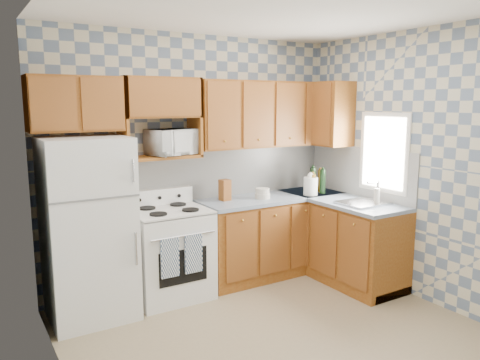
# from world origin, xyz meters

# --- Properties ---
(floor) EXTENTS (3.40, 3.40, 0.00)m
(floor) POSITION_xyz_m (0.00, 0.00, 0.00)
(floor) COLOR #867458
(floor) RESTS_ON ground
(back_wall) EXTENTS (3.40, 0.02, 2.70)m
(back_wall) POSITION_xyz_m (0.00, 1.60, 1.35)
(back_wall) COLOR slate
(back_wall) RESTS_ON ground
(right_wall) EXTENTS (0.02, 3.20, 2.70)m
(right_wall) POSITION_xyz_m (1.70, 0.00, 1.35)
(right_wall) COLOR slate
(right_wall) RESTS_ON ground
(backsplash_back) EXTENTS (2.60, 0.02, 0.56)m
(backsplash_back) POSITION_xyz_m (0.40, 1.59, 1.20)
(backsplash_back) COLOR silver
(backsplash_back) RESTS_ON back_wall
(backsplash_right) EXTENTS (0.02, 1.60, 0.56)m
(backsplash_right) POSITION_xyz_m (1.69, 0.80, 1.20)
(backsplash_right) COLOR silver
(backsplash_right) RESTS_ON right_wall
(refrigerator) EXTENTS (0.75, 0.70, 1.68)m
(refrigerator) POSITION_xyz_m (-1.27, 1.25, 0.84)
(refrigerator) COLOR white
(refrigerator) RESTS_ON floor
(stove_body) EXTENTS (0.76, 0.65, 0.90)m
(stove_body) POSITION_xyz_m (-0.47, 1.28, 0.45)
(stove_body) COLOR white
(stove_body) RESTS_ON floor
(cooktop) EXTENTS (0.76, 0.65, 0.02)m
(cooktop) POSITION_xyz_m (-0.47, 1.28, 0.91)
(cooktop) COLOR silver
(cooktop) RESTS_ON stove_body
(backguard) EXTENTS (0.76, 0.08, 0.17)m
(backguard) POSITION_xyz_m (-0.47, 1.55, 1.00)
(backguard) COLOR white
(backguard) RESTS_ON cooktop
(dish_towel_left) EXTENTS (0.18, 0.02, 0.38)m
(dish_towel_left) POSITION_xyz_m (-0.61, 0.93, 0.54)
(dish_towel_left) COLOR navy
(dish_towel_left) RESTS_ON stove_body
(dish_towel_right) EXTENTS (0.18, 0.02, 0.38)m
(dish_towel_right) POSITION_xyz_m (-0.37, 0.93, 0.54)
(dish_towel_right) COLOR navy
(dish_towel_right) RESTS_ON stove_body
(base_cabinets_back) EXTENTS (1.75, 0.60, 0.88)m
(base_cabinets_back) POSITION_xyz_m (0.82, 1.30, 0.44)
(base_cabinets_back) COLOR #74350E
(base_cabinets_back) RESTS_ON floor
(base_cabinets_right) EXTENTS (0.60, 1.60, 0.88)m
(base_cabinets_right) POSITION_xyz_m (1.40, 0.80, 0.44)
(base_cabinets_right) COLOR #74350E
(base_cabinets_right) RESTS_ON floor
(countertop_back) EXTENTS (1.77, 0.63, 0.04)m
(countertop_back) POSITION_xyz_m (0.82, 1.30, 0.90)
(countertop_back) COLOR gray
(countertop_back) RESTS_ON base_cabinets_back
(countertop_right) EXTENTS (0.63, 1.60, 0.04)m
(countertop_right) POSITION_xyz_m (1.40, 0.80, 0.90)
(countertop_right) COLOR gray
(countertop_right) RESTS_ON base_cabinets_right
(upper_cabinets_back) EXTENTS (1.75, 0.33, 0.74)m
(upper_cabinets_back) POSITION_xyz_m (0.82, 1.44, 1.85)
(upper_cabinets_back) COLOR #74350E
(upper_cabinets_back) RESTS_ON back_wall
(upper_cabinets_fridge) EXTENTS (0.82, 0.33, 0.50)m
(upper_cabinets_fridge) POSITION_xyz_m (-1.29, 1.44, 1.97)
(upper_cabinets_fridge) COLOR #74350E
(upper_cabinets_fridge) RESTS_ON back_wall
(upper_cabinets_right) EXTENTS (0.33, 0.70, 0.74)m
(upper_cabinets_right) POSITION_xyz_m (1.53, 1.25, 1.85)
(upper_cabinets_right) COLOR #74350E
(upper_cabinets_right) RESTS_ON right_wall
(microwave_shelf) EXTENTS (0.80, 0.33, 0.03)m
(microwave_shelf) POSITION_xyz_m (-0.47, 1.44, 1.44)
(microwave_shelf) COLOR #74350E
(microwave_shelf) RESTS_ON back_wall
(microwave) EXTENTS (0.55, 0.45, 0.27)m
(microwave) POSITION_xyz_m (-0.35, 1.42, 1.58)
(microwave) COLOR white
(microwave) RESTS_ON microwave_shelf
(sink) EXTENTS (0.48, 0.40, 0.03)m
(sink) POSITION_xyz_m (1.40, 0.45, 0.93)
(sink) COLOR #B7B7BC
(sink) RESTS_ON countertop_right
(window) EXTENTS (0.02, 0.66, 0.86)m
(window) POSITION_xyz_m (1.69, 0.45, 1.45)
(window) COLOR white
(window) RESTS_ON right_wall
(bottle_0) EXTENTS (0.07, 0.07, 0.31)m
(bottle_0) POSITION_xyz_m (1.32, 1.17, 1.07)
(bottle_0) COLOR black
(bottle_0) RESTS_ON countertop_back
(bottle_1) EXTENTS (0.07, 0.07, 0.29)m
(bottle_1) POSITION_xyz_m (1.42, 1.11, 1.06)
(bottle_1) COLOR black
(bottle_1) RESTS_ON countertop_back
(bottle_2) EXTENTS (0.07, 0.07, 0.27)m
(bottle_2) POSITION_xyz_m (1.47, 1.21, 1.05)
(bottle_2) COLOR brown
(bottle_2) RESTS_ON countertop_back
(bottle_3) EXTENTS (0.07, 0.07, 0.25)m
(bottle_3) POSITION_xyz_m (1.25, 1.09, 1.04)
(bottle_3) COLOR brown
(bottle_3) RESTS_ON countertop_back
(knife_block) EXTENTS (0.11, 0.11, 0.23)m
(knife_block) POSITION_xyz_m (0.24, 1.37, 1.04)
(knife_block) COLOR brown
(knife_block) RESTS_ON countertop_back
(electric_kettle) EXTENTS (0.16, 0.16, 0.21)m
(electric_kettle) POSITION_xyz_m (1.23, 1.11, 1.02)
(electric_kettle) COLOR white
(electric_kettle) RESTS_ON countertop_back
(food_containers) EXTENTS (0.17, 0.17, 0.12)m
(food_containers) POSITION_xyz_m (0.65, 1.24, 0.98)
(food_containers) COLOR beige
(food_containers) RESTS_ON countertop_back
(soap_bottle) EXTENTS (0.06, 0.06, 0.17)m
(soap_bottle) POSITION_xyz_m (1.50, 0.35, 1.01)
(soap_bottle) COLOR beige
(soap_bottle) RESTS_ON countertop_right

